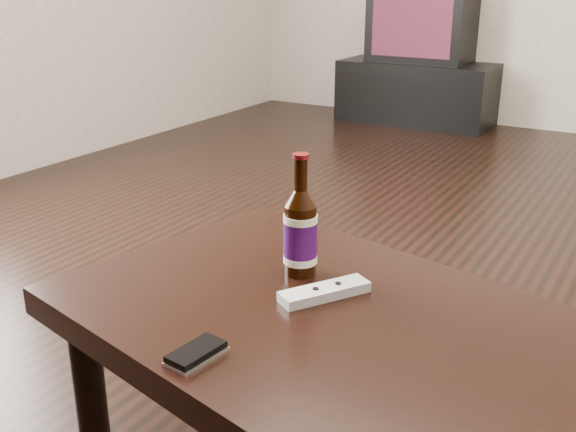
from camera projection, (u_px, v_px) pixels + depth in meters
The scene contains 7 objects.
floor at pixel (435, 320), 2.15m from camera, with size 5.00×6.00×0.01m, color black.
tv_stand at pixel (418, 92), 4.89m from camera, with size 1.09×0.54×0.43m, color black.
tv at pixel (423, 24), 4.72m from camera, with size 0.69×0.44×0.52m.
coffee_table at pixel (355, 353), 1.24m from camera, with size 1.30×0.92×0.44m.
beer_bottle at pixel (300, 233), 1.40m from camera, with size 0.07×0.07×0.26m.
phone at pixel (196, 354), 1.11m from camera, with size 0.07×0.11×0.02m.
remote at pixel (325, 292), 1.32m from camera, with size 0.14×0.18×0.02m.
Camera 1 is at (0.57, -1.88, 1.04)m, focal length 42.00 mm.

